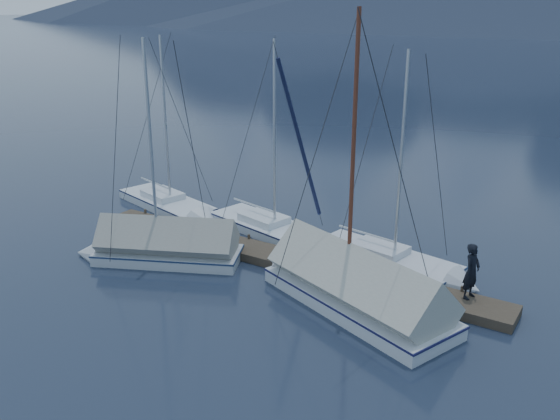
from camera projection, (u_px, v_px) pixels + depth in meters
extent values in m
plane|color=black|center=(251.00, 281.00, 21.91)|extent=(1000.00, 1000.00, 0.00)
cube|color=#382D23|center=(280.00, 258.00, 23.45)|extent=(18.00, 1.50, 0.34)
cube|color=black|center=(167.00, 234.00, 26.56)|extent=(3.00, 1.30, 0.30)
cube|color=black|center=(280.00, 263.00, 23.52)|extent=(3.00, 1.30, 0.30)
cube|color=black|center=(426.00, 302.00, 20.49)|extent=(3.00, 1.30, 0.30)
cylinder|color=#382D23|center=(145.00, 213.00, 28.00)|extent=(0.12, 0.12, 0.35)
cylinder|color=#382D23|center=(123.00, 222.00, 26.89)|extent=(0.12, 0.12, 0.35)
cylinder|color=#382D23|center=(194.00, 225.00, 26.48)|extent=(0.12, 0.12, 0.35)
cylinder|color=#382D23|center=(173.00, 235.00, 25.37)|extent=(0.12, 0.12, 0.35)
cylinder|color=#382D23|center=(249.00, 238.00, 24.96)|extent=(0.12, 0.12, 0.35)
cylinder|color=#382D23|center=(229.00, 249.00, 23.85)|extent=(0.12, 0.12, 0.35)
cylinder|color=#382D23|center=(311.00, 254.00, 23.44)|extent=(0.12, 0.12, 0.35)
cylinder|color=#382D23|center=(292.00, 266.00, 22.33)|extent=(0.12, 0.12, 0.35)
cylinder|color=#382D23|center=(381.00, 271.00, 21.92)|extent=(0.12, 0.12, 0.35)
cylinder|color=#382D23|center=(365.00, 285.00, 20.81)|extent=(0.12, 0.12, 0.35)
cylinder|color=#382D23|center=(462.00, 291.00, 20.40)|extent=(0.12, 0.12, 0.35)
cylinder|color=#382D23|center=(450.00, 307.00, 19.29)|extent=(0.12, 0.12, 0.35)
cube|color=silver|center=(167.00, 205.00, 29.87)|extent=(6.25, 3.42, 0.65)
cube|color=silver|center=(167.00, 210.00, 29.97)|extent=(5.16, 2.34, 0.30)
cube|color=#151B41|center=(166.00, 199.00, 29.78)|extent=(6.31, 3.46, 0.06)
cone|color=silver|center=(207.00, 222.00, 27.50)|extent=(1.54, 2.12, 1.90)
cube|color=silver|center=(163.00, 194.00, 29.92)|extent=(2.36, 1.87, 0.30)
cylinder|color=#B2B7BF|center=(165.00, 121.00, 28.18)|extent=(0.12, 0.12, 7.92)
cylinder|color=#B2B7BF|center=(155.00, 183.00, 30.25)|extent=(2.61, 0.77, 0.09)
cylinder|color=#26262B|center=(183.00, 126.00, 27.15)|extent=(0.78, 2.90, 7.93)
cube|color=silver|center=(269.00, 230.00, 26.57)|extent=(6.26, 3.28, 0.66)
cube|color=silver|center=(269.00, 236.00, 26.67)|extent=(5.19, 2.21, 0.30)
cube|color=#161943|center=(269.00, 224.00, 26.48)|extent=(6.33, 3.31, 0.06)
cone|color=silver|center=(326.00, 251.00, 24.26)|extent=(1.50, 2.11, 1.91)
cube|color=silver|center=(264.00, 218.00, 26.61)|extent=(2.35, 1.83, 0.30)
cylinder|color=#B2B7BF|center=(275.00, 137.00, 24.88)|extent=(0.12, 0.12, 7.96)
cylinder|color=#B2B7BF|center=(253.00, 205.00, 26.93)|extent=(2.64, 0.69, 0.09)
cylinder|color=#26262B|center=(300.00, 142.00, 23.88)|extent=(0.70, 2.94, 7.97)
cube|color=silver|center=(385.00, 261.00, 23.34)|extent=(6.09, 2.91, 0.64)
cube|color=silver|center=(385.00, 268.00, 23.44)|extent=(5.08, 1.90, 0.29)
cube|color=#182748|center=(386.00, 255.00, 23.25)|extent=(6.15, 2.94, 0.06)
cone|color=silver|center=(465.00, 287.00, 21.21)|extent=(1.37, 2.03, 1.87)
cube|color=silver|center=(380.00, 248.00, 23.37)|extent=(2.25, 1.69, 0.29)
cylinder|color=#B2B7BF|center=(401.00, 159.00, 21.70)|extent=(0.12, 0.12, 7.79)
cylinder|color=#B2B7BF|center=(366.00, 234.00, 23.66)|extent=(2.61, 0.53, 0.09)
cylinder|color=#26262B|center=(437.00, 166.00, 20.77)|extent=(0.52, 2.91, 7.80)
cube|color=silver|center=(356.00, 304.00, 19.95)|extent=(7.50, 4.83, 0.75)
cube|color=silver|center=(356.00, 313.00, 20.06)|extent=(6.11, 3.40, 0.34)
cube|color=#181747|center=(357.00, 296.00, 19.85)|extent=(7.58, 4.88, 0.07)
cone|color=silver|center=(284.00, 264.00, 23.00)|extent=(2.02, 2.70, 2.41)
cylinder|color=#592819|center=(353.00, 159.00, 18.67)|extent=(0.14, 0.14, 9.12)
cylinder|color=#592819|center=(383.00, 288.00, 18.74)|extent=(3.02, 1.21, 0.10)
cylinder|color=#26262B|center=(317.00, 149.00, 20.00)|extent=(1.28, 3.34, 9.13)
cube|color=#A6A79C|center=(357.00, 282.00, 19.68)|extent=(7.19, 4.75, 2.56)
cube|color=silver|center=(169.00, 258.00, 23.63)|extent=(6.02, 4.21, 0.67)
cube|color=silver|center=(169.00, 265.00, 23.73)|extent=(4.86, 3.02, 0.30)
cube|color=navy|center=(168.00, 251.00, 23.54)|extent=(6.08, 4.25, 0.06)
cone|color=silver|center=(91.00, 253.00, 24.06)|extent=(1.83, 2.24, 1.95)
cylinder|color=#B2B7BF|center=(151.00, 150.00, 22.23)|extent=(0.12, 0.12, 8.13)
cylinder|color=#B2B7BF|center=(192.00, 237.00, 23.19)|extent=(2.37, 1.14, 0.09)
cylinder|color=#26262B|center=(115.00, 149.00, 22.42)|extent=(1.21, 2.62, 8.14)
cube|color=gray|center=(168.00, 240.00, 23.39)|extent=(5.78, 4.12, 2.07)
imported|color=black|center=(472.00, 271.00, 19.67)|extent=(0.60, 0.79, 1.93)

